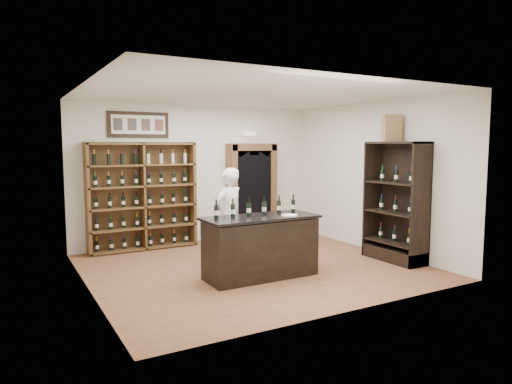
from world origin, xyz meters
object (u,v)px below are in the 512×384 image
Objects in this scene: counter_bottle_0 at (216,212)px; shopkeeper at (229,216)px; wine_shelf at (142,196)px; side_cabinet at (396,220)px; wine_crate at (392,128)px; tasting_counter at (261,247)px.

shopkeeper is at bearing 54.07° from counter_bottle_0.
wine_shelf and side_cabinet have the same top height.
wine_shelf is 1.27× the size of shopkeeper.
wine_crate is (-0.01, 0.17, 1.69)m from side_cabinet.
shopkeeper is 3.40m from wine_crate.
wine_shelf is 5.02m from side_cabinet.
wine_crate is (3.44, -0.26, 1.34)m from counter_bottle_0.
counter_bottle_0 reaches higher than tasting_counter.
wine_crate is (2.72, -0.13, 1.95)m from tasting_counter.
wine_shelf is 1.17× the size of tasting_counter.
tasting_counter is 6.27× the size of counter_bottle_0.
tasting_counter is 3.35m from wine_crate.
shopkeeper is at bearing -60.95° from wine_shelf.
side_cabinet reaches higher than counter_bottle_0.
side_cabinet is at bearing -7.21° from counter_bottle_0.
wine_shelf is at bearing 139.79° from side_cabinet.
counter_bottle_0 is 0.61× the size of wine_crate.
counter_bottle_0 is 0.14× the size of side_cabinet.
side_cabinet is at bearing -40.21° from wine_shelf.
tasting_counter is 0.85× the size of side_cabinet.
wine_crate is (2.77, -1.18, 1.58)m from shopkeeper.
wine_shelf is 2.82m from counter_bottle_0.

